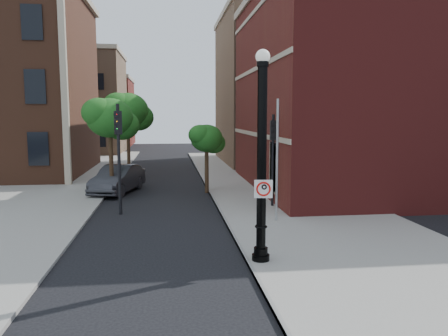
{
  "coord_description": "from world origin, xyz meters",
  "views": [
    {
      "loc": [
        -0.4,
        -12.7,
        4.69
      ],
      "look_at": [
        1.49,
        2.0,
        2.89
      ],
      "focal_mm": 35.0,
      "sensor_mm": 36.0,
      "label": 1
    }
  ],
  "objects": [
    {
      "name": "bg_building_tan_b",
      "position": [
        16.0,
        30.0,
        7.0
      ],
      "size": [
        22.0,
        14.0,
        14.0
      ],
      "primitive_type": "cube",
      "color": "#987053",
      "rests_on": "ground"
    },
    {
      "name": "no_parking_sign",
      "position": [
        2.48,
        0.25,
        2.44
      ],
      "size": [
        0.56,
        0.12,
        0.57
      ],
      "rotation": [
        0.0,
        0.0,
        -0.14
      ],
      "color": "white",
      "rests_on": "ground"
    },
    {
      "name": "traffic_signal_right",
      "position": [
        4.8,
        8.55,
        3.18
      ],
      "size": [
        0.3,
        0.39,
        4.73
      ],
      "rotation": [
        0.0,
        0.0,
        -0.01
      ],
      "color": "black",
      "rests_on": "ground"
    },
    {
      "name": "street_tree_b",
      "position": [
        -3.14,
        18.74,
        4.93
      ],
      "size": [
        3.46,
        3.13,
        6.24
      ],
      "color": "#322414",
      "rests_on": "ground"
    },
    {
      "name": "ground",
      "position": [
        0.0,
        0.0,
        0.0
      ],
      "size": [
        120.0,
        120.0,
        0.0
      ],
      "primitive_type": "plane",
      "color": "black",
      "rests_on": "ground"
    },
    {
      "name": "curb_edge",
      "position": [
        2.05,
        10.0,
        0.07
      ],
      "size": [
        0.1,
        60.0,
        0.14
      ],
      "primitive_type": "cube",
      "color": "gray",
      "rests_on": "ground"
    },
    {
      "name": "sidewalk_left",
      "position": [
        -9.0,
        18.0,
        0.06
      ],
      "size": [
        10.0,
        50.0,
        0.12
      ],
      "primitive_type": "cube",
      "color": "gray",
      "rests_on": "ground"
    },
    {
      "name": "street_tree_a",
      "position": [
        -3.64,
        13.01,
        4.47
      ],
      "size": [
        3.14,
        2.84,
        5.66
      ],
      "color": "#322414",
      "rests_on": "ground"
    },
    {
      "name": "street_tree_c",
      "position": [
        1.92,
        13.37,
        3.25
      ],
      "size": [
        2.29,
        2.07,
        4.13
      ],
      "color": "#322414",
      "rests_on": "ground"
    },
    {
      "name": "parked_car",
      "position": [
        -3.45,
        14.01,
        0.84
      ],
      "size": [
        3.09,
        5.38,
        1.68
      ],
      "primitive_type": "imported",
      "rotation": [
        0.0,
        0.0,
        -0.27
      ],
      "color": "#2D2D32",
      "rests_on": "ground"
    },
    {
      "name": "brick_wall_building",
      "position": [
        16.0,
        14.0,
        6.26
      ],
      "size": [
        22.3,
        16.3,
        12.5
      ],
      "color": "maroon",
      "rests_on": "ground"
    },
    {
      "name": "bg_building_red",
      "position": [
        -12.0,
        58.0,
        5.0
      ],
      "size": [
        12.0,
        12.0,
        10.0
      ],
      "primitive_type": "cube",
      "color": "maroon",
      "rests_on": "ground"
    },
    {
      "name": "lamppost",
      "position": [
        2.46,
        0.42,
        3.07
      ],
      "size": [
        0.56,
        0.56,
        6.65
      ],
      "color": "black",
      "rests_on": "ground"
    },
    {
      "name": "sidewalk_right",
      "position": [
        6.0,
        10.0,
        0.06
      ],
      "size": [
        8.0,
        60.0,
        0.12
      ],
      "primitive_type": "cube",
      "color": "gray",
      "rests_on": "ground"
    },
    {
      "name": "bg_building_tan_a",
      "position": [
        -12.0,
        44.0,
        6.0
      ],
      "size": [
        12.0,
        12.0,
        12.0
      ],
      "primitive_type": "cube",
      "color": "#987053",
      "rests_on": "ground"
    },
    {
      "name": "utility_pole",
      "position": [
        4.23,
        5.48,
        2.69
      ],
      "size": [
        0.11,
        0.11,
        5.38
      ],
      "primitive_type": "cylinder",
      "color": "#999999",
      "rests_on": "ground"
    },
    {
      "name": "traffic_signal_left",
      "position": [
        -2.7,
        8.06,
        3.51
      ],
      "size": [
        0.39,
        0.45,
        5.21
      ],
      "rotation": [
        0.0,
        0.0,
        0.27
      ],
      "color": "black",
      "rests_on": "ground"
    }
  ]
}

